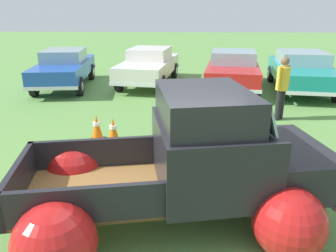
{
  "coord_description": "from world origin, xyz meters",
  "views": [
    {
      "loc": [
        0.2,
        -4.09,
        2.92
      ],
      "look_at": [
        0.0,
        1.75,
        0.81
      ],
      "focal_mm": 34.93,
      "sensor_mm": 36.0,
      "label": 1
    }
  ],
  "objects_px": {
    "show_car_0": "(65,67)",
    "show_car_3": "(302,70)",
    "show_car_2": "(233,69)",
    "vintage_pickup_truck": "(191,170)",
    "show_car_1": "(149,65)",
    "lane_cone_1": "(97,128)",
    "spectator_0": "(282,85)",
    "lane_cone_0": "(113,131)"
  },
  "relations": [
    {
      "from": "show_car_0",
      "to": "lane_cone_1",
      "type": "xyz_separation_m",
      "value": [
        2.56,
        -5.52,
        -0.47
      ]
    },
    {
      "from": "show_car_1",
      "to": "lane_cone_1",
      "type": "relative_size",
      "value": 7.41
    },
    {
      "from": "show_car_2",
      "to": "show_car_3",
      "type": "bearing_deg",
      "value": 96.1
    },
    {
      "from": "spectator_0",
      "to": "show_car_1",
      "type": "bearing_deg",
      "value": -3.04
    },
    {
      "from": "show_car_1",
      "to": "lane_cone_1",
      "type": "bearing_deg",
      "value": 2.22
    },
    {
      "from": "show_car_0",
      "to": "spectator_0",
      "type": "bearing_deg",
      "value": 56.13
    },
    {
      "from": "show_car_3",
      "to": "lane_cone_1",
      "type": "bearing_deg",
      "value": -43.27
    },
    {
      "from": "show_car_2",
      "to": "lane_cone_1",
      "type": "relative_size",
      "value": 7.2
    },
    {
      "from": "spectator_0",
      "to": "show_car_2",
      "type": "bearing_deg",
      "value": -33.25
    },
    {
      "from": "show_car_0",
      "to": "spectator_0",
      "type": "xyz_separation_m",
      "value": [
        7.24,
        -3.79,
        0.2
      ]
    },
    {
      "from": "show_car_2",
      "to": "spectator_0",
      "type": "distance_m",
      "value": 3.7
    },
    {
      "from": "show_car_0",
      "to": "show_car_2",
      "type": "relative_size",
      "value": 1.01
    },
    {
      "from": "show_car_1",
      "to": "lane_cone_1",
      "type": "height_order",
      "value": "show_car_1"
    },
    {
      "from": "show_car_2",
      "to": "lane_cone_0",
      "type": "distance_m",
      "value": 6.57
    },
    {
      "from": "show_car_0",
      "to": "lane_cone_1",
      "type": "relative_size",
      "value": 7.3
    },
    {
      "from": "vintage_pickup_truck",
      "to": "show_car_2",
      "type": "distance_m",
      "value": 8.43
    },
    {
      "from": "show_car_1",
      "to": "lane_cone_0",
      "type": "xyz_separation_m",
      "value": [
        -0.26,
        -6.35,
        -0.47
      ]
    },
    {
      "from": "lane_cone_0",
      "to": "show_car_0",
      "type": "bearing_deg",
      "value": 117.51
    },
    {
      "from": "show_car_1",
      "to": "show_car_2",
      "type": "height_order",
      "value": "same"
    },
    {
      "from": "spectator_0",
      "to": "lane_cone_1",
      "type": "distance_m",
      "value": 5.04
    },
    {
      "from": "show_car_0",
      "to": "show_car_2",
      "type": "bearing_deg",
      "value": 82.19
    },
    {
      "from": "show_car_0",
      "to": "show_car_1",
      "type": "bearing_deg",
      "value": 94.78
    },
    {
      "from": "vintage_pickup_truck",
      "to": "show_car_1",
      "type": "bearing_deg",
      "value": 88.79
    },
    {
      "from": "lane_cone_1",
      "to": "lane_cone_0",
      "type": "bearing_deg",
      "value": -25.15
    },
    {
      "from": "show_car_3",
      "to": "lane_cone_0",
      "type": "xyz_separation_m",
      "value": [
        -6.01,
        -5.42,
        -0.48
      ]
    },
    {
      "from": "vintage_pickup_truck",
      "to": "spectator_0",
      "type": "xyz_separation_m",
      "value": [
        2.61,
        4.61,
        0.23
      ]
    },
    {
      "from": "spectator_0",
      "to": "show_car_3",
      "type": "bearing_deg",
      "value": -71.86
    },
    {
      "from": "show_car_2",
      "to": "show_car_3",
      "type": "distance_m",
      "value": 2.52
    },
    {
      "from": "lane_cone_1",
      "to": "show_car_1",
      "type": "bearing_deg",
      "value": 83.69
    },
    {
      "from": "show_car_0",
      "to": "show_car_3",
      "type": "bearing_deg",
      "value": 81.81
    },
    {
      "from": "show_car_1",
      "to": "show_car_2",
      "type": "xyz_separation_m",
      "value": [
        3.24,
        -0.81,
        0.0
      ]
    },
    {
      "from": "show_car_0",
      "to": "show_car_3",
      "type": "relative_size",
      "value": 0.94
    },
    {
      "from": "show_car_2",
      "to": "vintage_pickup_truck",
      "type": "bearing_deg",
      "value": -3.63
    },
    {
      "from": "lane_cone_0",
      "to": "lane_cone_1",
      "type": "distance_m",
      "value": 0.47
    },
    {
      "from": "vintage_pickup_truck",
      "to": "lane_cone_1",
      "type": "xyz_separation_m",
      "value": [
        -2.07,
        2.87,
        -0.45
      ]
    },
    {
      "from": "vintage_pickup_truck",
      "to": "show_car_1",
      "type": "xyz_separation_m",
      "value": [
        -1.39,
        9.03,
        0.02
      ]
    },
    {
      "from": "show_car_2",
      "to": "spectator_0",
      "type": "bearing_deg",
      "value": 20.98
    },
    {
      "from": "show_car_1",
      "to": "lane_cone_0",
      "type": "distance_m",
      "value": 6.38
    },
    {
      "from": "lane_cone_0",
      "to": "show_car_3",
      "type": "bearing_deg",
      "value": 42.06
    },
    {
      "from": "show_car_2",
      "to": "lane_cone_1",
      "type": "bearing_deg",
      "value": -27.2
    },
    {
      "from": "show_car_1",
      "to": "show_car_3",
      "type": "distance_m",
      "value": 5.83
    },
    {
      "from": "vintage_pickup_truck",
      "to": "show_car_2",
      "type": "relative_size",
      "value": 1.07
    }
  ]
}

